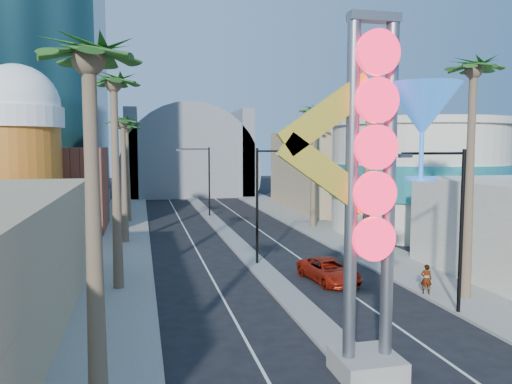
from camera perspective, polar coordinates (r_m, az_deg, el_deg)
name	(u,v)px	position (r m, az deg, el deg)	size (l,w,h in m)	color
sidewalk_west	(122,233)	(48.39, -15.11, -4.50)	(5.00, 100.00, 0.15)	gray
sidewalk_east	(314,225)	(51.31, 6.66, -3.80)	(5.00, 100.00, 0.15)	gray
median	(217,224)	(51.88, -4.43, -3.68)	(1.60, 84.00, 0.15)	gray
hotel_tower	(10,1)	(68.36, -26.27, 19.03)	(20.00, 20.00, 50.00)	black
brick_filler_west	(51,189)	(51.52, -22.34, 0.27)	(10.00, 10.00, 8.00)	brown
filler_east	(328,170)	(65.20, 8.23, 2.46)	(10.00, 20.00, 10.00)	tan
beer_mug	(19,150)	(43.68, -25.49, 4.38)	(7.00, 7.00, 14.50)	#B54F18
turquoise_building	(417,177)	(49.89, 17.92, 1.69)	(16.60, 16.60, 10.60)	beige
canopy	(187,169)	(85.11, -7.91, 2.65)	(22.00, 16.00, 22.00)	slate
neon_sign	(393,170)	(17.81, 15.41, 2.41)	(6.53, 2.60, 12.55)	gray
streetlight_0	(265,194)	(33.85, 1.03, -0.25)	(3.79, 0.25, 8.00)	black
streetlight_1	(204,175)	(57.21, -5.91, 1.98)	(3.79, 0.25, 8.00)	black
streetlight_2	(453,216)	(25.41, 21.59, -2.58)	(3.45, 0.25, 8.00)	black
palm_0	(89,81)	(14.84, -18.53, 11.94)	(2.40, 2.40, 11.70)	brown
palm_1	(114,97)	(28.83, -15.94, 10.42)	(2.40, 2.40, 12.70)	brown
palm_2	(123,130)	(42.72, -14.97, 6.90)	(2.40, 2.40, 11.20)	brown
palm_3	(127,133)	(54.71, -14.57, 6.51)	(2.40, 2.40, 11.20)	brown
palm_5	(473,85)	(28.32, 23.56, 11.18)	(2.40, 2.40, 13.20)	brown
palm_6	(368,122)	(38.52, 12.70, 7.81)	(2.40, 2.40, 11.70)	brown
palm_7	(314,119)	(49.64, 6.63, 8.34)	(2.40, 2.40, 12.70)	brown
red_pickup	(329,271)	(30.60, 8.35, -8.88)	(2.28, 4.94, 1.37)	#A01C0C
pedestrian_a	(426,279)	(28.91, 18.88, -9.39)	(0.59, 0.39, 1.62)	gray
pedestrian_b	(370,248)	(36.36, 12.88, -6.22)	(0.80, 0.63, 1.65)	gray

